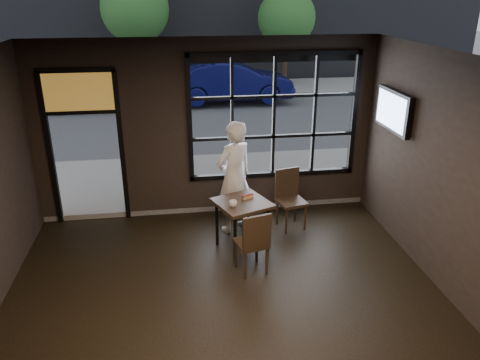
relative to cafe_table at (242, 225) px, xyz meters
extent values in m
cube|color=black|center=(-0.42, -2.08, -0.43)|extent=(6.00, 7.00, 0.02)
cube|color=black|center=(-0.42, -2.08, 2.79)|extent=(6.00, 7.00, 0.02)
cube|color=black|center=(0.78, 1.42, 1.38)|extent=(3.06, 0.12, 2.28)
cube|color=orange|center=(-2.52, 1.42, 1.93)|extent=(1.20, 0.06, 0.70)
cube|color=#545456|center=(-0.42, 21.92, -0.44)|extent=(60.00, 41.00, 0.04)
cube|color=black|center=(0.00, 0.00, 0.00)|extent=(1.00, 1.00, 0.83)
cube|color=black|center=(0.03, -0.66, 0.08)|extent=(0.53, 0.53, 1.00)
cube|color=black|center=(0.96, 0.60, 0.10)|extent=(0.54, 0.54, 1.04)
imported|color=silver|center=(-0.04, 0.67, 0.56)|extent=(0.85, 0.77, 1.95)
imported|color=silver|center=(-0.16, -0.15, 0.46)|extent=(0.15, 0.15, 0.10)
cube|color=black|center=(2.51, 0.37, 1.69)|extent=(0.13, 1.12, 0.65)
imported|color=#0A0C41|center=(1.16, 10.24, 0.40)|extent=(4.39, 1.56, 1.44)
imported|color=#4D1816|center=(-3.50, 10.17, 0.46)|extent=(4.61, 1.95, 1.56)
cylinder|color=#332114|center=(-2.25, 13.15, 0.80)|extent=(0.22, 0.22, 2.42)
sphere|color=#36722E|center=(-2.25, 13.15, 2.77)|extent=(2.64, 2.64, 2.64)
cylinder|color=#332114|center=(3.77, 12.97, 0.65)|extent=(0.19, 0.19, 2.14)
sphere|color=#335824|center=(3.77, 12.97, 2.40)|extent=(2.33, 2.33, 2.33)
camera|label=1|loc=(-0.99, -6.56, 3.50)|focal=35.00mm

